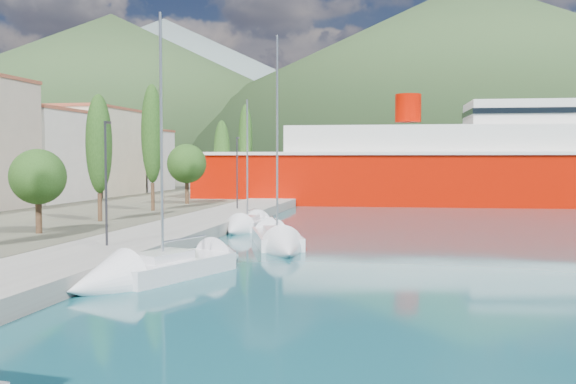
# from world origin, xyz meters

# --- Properties ---
(ground) EXTENTS (1400.00, 1400.00, 0.00)m
(ground) POSITION_xyz_m (0.00, 120.00, 0.00)
(ground) COLOR #154F58
(quay) EXTENTS (5.00, 88.00, 0.80)m
(quay) POSITION_xyz_m (-9.00, 26.00, 0.40)
(quay) COLOR gray
(quay) RESTS_ON ground
(hills_far) EXTENTS (1480.00, 900.00, 180.00)m
(hills_far) POSITION_xyz_m (138.59, 618.73, 77.39)
(hills_far) COLOR slate
(hills_far) RESTS_ON ground
(tree_row) EXTENTS (3.76, 64.78, 11.31)m
(tree_row) POSITION_xyz_m (-15.63, 33.71, 5.75)
(tree_row) COLOR #47301E
(tree_row) RESTS_ON land_strip
(lamp_posts) EXTENTS (0.15, 45.00, 6.06)m
(lamp_posts) POSITION_xyz_m (-9.00, 14.81, 4.08)
(lamp_posts) COLOR #2D2D33
(lamp_posts) RESTS_ON quay
(sailboat_near) EXTENTS (5.39, 8.73, 12.07)m
(sailboat_near) POSITION_xyz_m (-5.29, 8.87, 0.32)
(sailboat_near) COLOR silver
(sailboat_near) RESTS_ON ground
(sailboat_mid) EXTENTS (5.15, 9.30, 12.98)m
(sailboat_mid) POSITION_xyz_m (-1.46, 19.44, 0.31)
(sailboat_mid) COLOR silver
(sailboat_mid) RESTS_ON ground
(sailboat_far) EXTENTS (2.46, 6.92, 10.05)m
(sailboat_far) POSITION_xyz_m (-5.93, 27.67, 0.29)
(sailboat_far) COLOR silver
(sailboat_far) RESTS_ON ground
(ferry) EXTENTS (65.77, 17.56, 12.92)m
(ferry) POSITION_xyz_m (14.21, 59.34, 3.93)
(ferry) COLOR #AE0E00
(ferry) RESTS_ON ground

